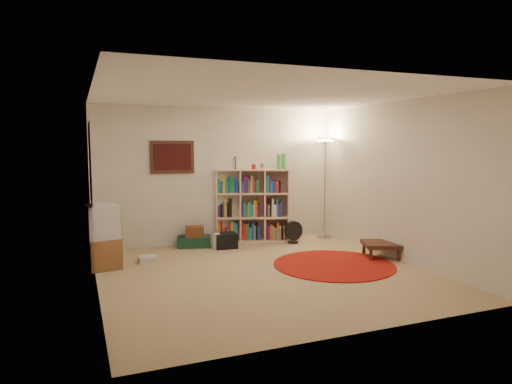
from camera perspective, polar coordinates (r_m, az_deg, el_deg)
room at (r=6.38m, az=0.53°, el=0.89°), size 4.54×4.54×2.54m
bookshelf at (r=8.62m, az=-0.56°, el=-1.78°), size 1.42×0.83×1.64m
floor_lamp at (r=8.89m, az=8.67°, el=4.61°), size 0.42×0.42×1.95m
floor_fan at (r=8.49m, az=4.70°, el=-5.01°), size 0.37×0.22×0.41m
tv_stand at (r=7.19m, az=-18.67°, el=-5.36°), size 0.53×0.70×0.93m
dvd_box at (r=7.37m, az=-13.38°, el=-8.15°), size 0.28×0.23×0.09m
suitcase at (r=8.28m, az=-7.75°, el=-6.14°), size 0.65×0.51×0.19m
wicker_basket at (r=8.21m, az=-7.67°, el=-4.92°), size 0.37×0.30×0.19m
duffel_bag at (r=8.12m, az=-3.84°, el=-6.07°), size 0.40×0.34×0.26m
paper_towel at (r=8.04m, az=-4.99°, el=-6.14°), size 0.15×0.15×0.28m
red_rug at (r=7.10m, az=9.69°, el=-8.94°), size 1.83×1.83×0.02m
side_table at (r=7.68m, az=15.35°, el=-6.37°), size 0.71×0.71×0.25m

